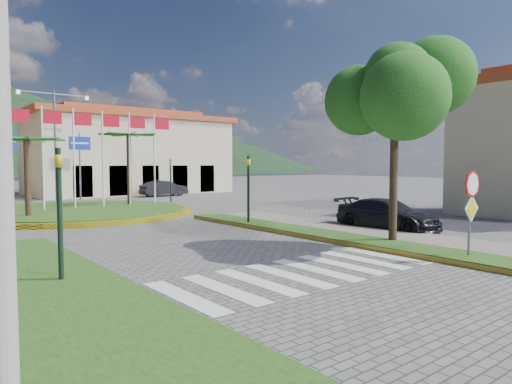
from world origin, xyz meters
TOP-DOWN VIEW (x-y plane):
  - ground at (0.00, 0.00)m, footprint 160.00×160.00m
  - sidewalk_right at (6.00, 2.00)m, footprint 4.00×28.00m
  - verge_right at (4.80, 2.00)m, footprint 1.60×28.00m
  - median_left at (-6.50, 6.00)m, footprint 5.00×14.00m
  - crosswalk at (0.00, 4.00)m, footprint 8.00×3.00m
  - roundabout_island at (0.00, 22.00)m, footprint 12.70×12.70m
  - stop_sign at (4.90, 1.96)m, footprint 0.80×0.11m
  - deciduous_tree at (5.50, 5.00)m, footprint 3.60×3.60m
  - traffic_light_left at (-5.20, 6.50)m, footprint 0.15×0.18m
  - traffic_light_right at (4.50, 12.00)m, footprint 0.15×0.18m
  - traffic_light_far at (8.00, 26.00)m, footprint 0.18×0.15m
  - direction_sign_west at (-2.00, 30.97)m, footprint 1.60×0.14m
  - direction_sign_east at (3.00, 30.97)m, footprint 1.60×0.14m
  - street_lamp_centre at (1.00, 30.00)m, footprint 4.80×0.16m
  - building_right at (10.00, 38.00)m, footprint 19.08×9.54m
  - hill_far_east at (70.00, 135.00)m, footprint 120.00×120.00m
  - car_dark_b at (10.49, 31.91)m, footprint 4.23×1.62m
  - car_side_right at (8.41, 7.27)m, footprint 2.24×4.72m

SIDE VIEW (x-z plane):
  - ground at x=0.00m, z-range 0.00..0.00m
  - crosswalk at x=0.00m, z-range 0.00..0.01m
  - sidewalk_right at x=6.00m, z-range 0.00..0.15m
  - verge_right at x=4.80m, z-range 0.00..0.18m
  - median_left at x=-6.50m, z-range 0.00..0.18m
  - roundabout_island at x=0.00m, z-range -2.82..3.18m
  - car_side_right at x=8.41m, z-range 0.00..1.33m
  - car_dark_b at x=10.49m, z-range 0.00..1.38m
  - stop_sign at x=4.90m, z-range 0.47..3.12m
  - traffic_light_left at x=-5.20m, z-range 0.34..3.54m
  - traffic_light_right at x=4.50m, z-range 0.34..3.54m
  - traffic_light_far at x=8.00m, z-range 0.34..3.54m
  - direction_sign_west at x=-2.00m, z-range 0.93..6.13m
  - direction_sign_east at x=3.00m, z-range 0.93..6.13m
  - building_right at x=10.00m, z-range -0.12..7.93m
  - street_lamp_centre at x=1.00m, z-range 0.50..8.50m
  - deciduous_tree at x=5.50m, z-range 1.78..8.58m
  - hill_far_east at x=70.00m, z-range 0.00..18.00m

